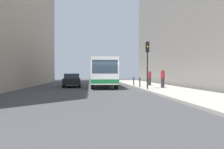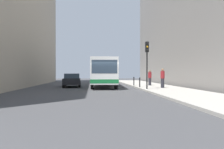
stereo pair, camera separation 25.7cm
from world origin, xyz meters
The scene contains 10 objects.
ground_plane centered at (0.00, 0.00, 0.00)m, with size 80.00×80.00×0.00m, color #424244.
sidewalk centered at (5.40, 0.00, 0.07)m, with size 4.40×40.00×0.15m, color #ADA89E.
building_right centered at (11.50, 4.00, 8.39)m, with size 7.00×32.00×16.79m, color gray.
bus centered at (0.08, 4.68, 1.73)m, with size 2.89×11.10×3.00m.
car_beside_bus centered at (-3.43, 4.30, 0.78)m, with size 2.07×4.50×1.48m.
traffic_light centered at (3.55, -1.47, 3.01)m, with size 0.28×0.33×4.10m.
bollard_near centered at (3.45, 0.83, 0.62)m, with size 0.11×0.11×0.95m, color black.
bollard_mid centered at (3.45, 3.67, 0.62)m, with size 0.11×0.11×0.95m, color black.
pedestrian_near_signal centered at (5.38, -0.23, 1.06)m, with size 0.38×0.38×1.81m.
pedestrian_mid_sidewalk centered at (5.25, 3.59, 1.01)m, with size 0.38×0.38×1.72m.
Camera 1 is at (-1.39, -18.71, 1.53)m, focal length 32.66 mm.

